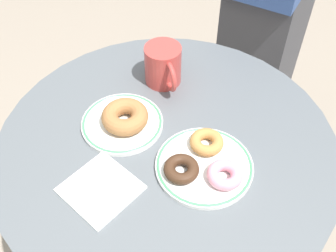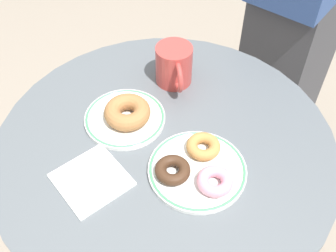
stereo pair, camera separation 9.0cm
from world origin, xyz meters
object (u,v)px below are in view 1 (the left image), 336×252
(cafe_table, at_px, (167,194))
(donut_pink_frosted, at_px, (225,175))
(donut_old_fashioned, at_px, (207,142))
(plate_left, at_px, (122,123))
(plate_right, at_px, (204,166))
(paper_napkin, at_px, (101,189))
(donut_chocolate, at_px, (181,169))
(coffee_mug, at_px, (163,65))
(donut_cinnamon, at_px, (125,117))

(cafe_table, xyz_separation_m, donut_pink_frosted, (0.16, 0.00, 0.25))
(donut_old_fashioned, bearing_deg, plate_left, -158.13)
(plate_right, height_order, paper_napkin, plate_right)
(donut_chocolate, height_order, coffee_mug, coffee_mug)
(paper_napkin, bearing_deg, donut_chocolate, 54.44)
(plate_left, height_order, paper_napkin, plate_left)
(plate_right, height_order, donut_old_fashioned, donut_old_fashioned)
(donut_old_fashioned, bearing_deg, plate_right, -56.39)
(donut_old_fashioned, bearing_deg, donut_chocolate, -85.69)
(plate_left, height_order, donut_cinnamon, donut_cinnamon)
(cafe_table, height_order, donut_pink_frosted, donut_pink_frosted)
(donut_old_fashioned, height_order, donut_chocolate, same)
(cafe_table, xyz_separation_m, donut_old_fashioned, (0.08, 0.04, 0.25))
(donut_old_fashioned, bearing_deg, cafe_table, -152.42)
(donut_chocolate, relative_size, coffee_mug, 0.57)
(donut_cinnamon, height_order, coffee_mug, coffee_mug)
(plate_left, relative_size, paper_napkin, 1.40)
(cafe_table, relative_size, coffee_mug, 6.00)
(cafe_table, bearing_deg, plate_left, -162.63)
(donut_old_fashioned, relative_size, donut_chocolate, 1.00)
(cafe_table, distance_m, coffee_mug, 0.34)
(cafe_table, height_order, donut_old_fashioned, donut_old_fashioned)
(donut_cinnamon, height_order, paper_napkin, donut_cinnamon)
(donut_pink_frosted, relative_size, paper_napkin, 0.55)
(plate_right, distance_m, donut_cinnamon, 0.21)
(donut_old_fashioned, bearing_deg, donut_pink_frosted, -27.23)
(donut_pink_frosted, height_order, coffee_mug, coffee_mug)
(donut_old_fashioned, relative_size, paper_napkin, 0.55)
(donut_cinnamon, bearing_deg, coffee_mug, 103.60)
(plate_left, height_order, coffee_mug, coffee_mug)
(donut_old_fashioned, height_order, paper_napkin, donut_old_fashioned)
(cafe_table, bearing_deg, paper_napkin, -93.38)
(cafe_table, xyz_separation_m, plate_right, (0.11, -0.00, 0.23))
(plate_right, xyz_separation_m, donut_cinnamon, (-0.21, -0.03, 0.02))
(donut_pink_frosted, bearing_deg, donut_old_fashioned, 152.77)
(donut_pink_frosted, bearing_deg, coffee_mug, 154.85)
(plate_right, bearing_deg, cafe_table, 179.10)
(cafe_table, height_order, plate_left, plate_left)
(plate_right, height_order, donut_chocolate, donut_chocolate)
(coffee_mug, bearing_deg, plate_right, -29.86)
(plate_right, bearing_deg, paper_napkin, -123.06)
(plate_left, xyz_separation_m, donut_cinnamon, (0.01, 0.00, 0.02))
(donut_old_fashioned, bearing_deg, donut_cinnamon, -158.09)
(plate_left, bearing_deg, donut_cinnamon, 21.17)
(plate_left, relative_size, plate_right, 0.91)
(donut_chocolate, relative_size, paper_napkin, 0.55)
(donut_pink_frosted, distance_m, paper_napkin, 0.25)
(plate_left, bearing_deg, coffee_mug, 100.72)
(coffee_mug, bearing_deg, cafe_table, -45.03)
(cafe_table, height_order, paper_napkin, paper_napkin)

